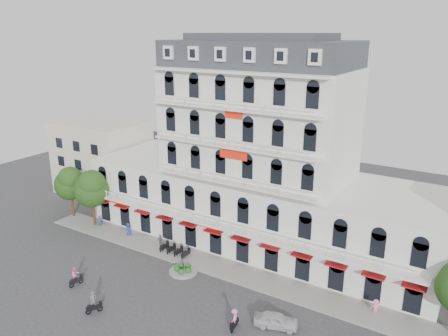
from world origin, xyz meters
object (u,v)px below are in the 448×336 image
at_px(rider_southwest, 76,276).
at_px(rider_center, 234,319).
at_px(parked_car, 276,320).
at_px(rider_west, 93,303).

distance_m(rider_southwest, rider_center, 18.20).
distance_m(parked_car, rider_center, 3.86).
relative_size(rider_west, rider_center, 1.12).
bearing_deg(rider_southwest, parked_car, -67.80).
distance_m(parked_car, rider_west, 17.44).
bearing_deg(rider_west, rider_southwest, 96.45).
xyz_separation_m(rider_southwest, rider_center, (18.00, 2.71, -0.04)).
relative_size(parked_car, rider_southwest, 1.85).
bearing_deg(parked_car, rider_center, 107.85).
distance_m(rider_west, rider_center, 13.70).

